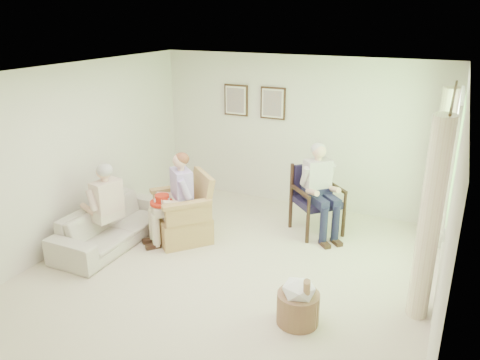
{
  "coord_description": "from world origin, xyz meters",
  "views": [
    {
      "loc": [
        2.41,
        -4.76,
        3.25
      ],
      "look_at": [
        -0.17,
        0.79,
        1.05
      ],
      "focal_mm": 35.0,
      "sensor_mm": 36.0,
      "label": 1
    }
  ],
  "objects": [
    {
      "name": "wicker_armchair",
      "position": [
        -1.08,
        0.71,
        0.32
      ],
      "size": [
        0.79,
        0.79,
        1.01
      ],
      "rotation": [
        0.0,
        0.0,
        -0.73
      ],
      "color": "tan",
      "rests_on": "ground"
    },
    {
      "name": "right_wall",
      "position": [
        2.5,
        0.0,
        1.3
      ],
      "size": [
        0.04,
        5.5,
        2.6
      ],
      "primitive_type": "cube",
      "color": "silver",
      "rests_on": "ground"
    },
    {
      "name": "hatbox",
      "position": [
        1.15,
        -0.54,
        0.27
      ],
      "size": [
        0.52,
        0.52,
        0.69
      ],
      "color": "tan",
      "rests_on": "ground"
    },
    {
      "name": "framed_print_right",
      "position": [
        -0.45,
        2.71,
        1.78
      ],
      "size": [
        0.45,
        0.05,
        0.55
      ],
      "color": "#382114",
      "rests_on": "back_wall"
    },
    {
      "name": "ceiling",
      "position": [
        0.0,
        0.0,
        2.6
      ],
      "size": [
        5.0,
        5.5,
        0.02
      ],
      "primitive_type": "cube",
      "color": "white",
      "rests_on": "back_wall"
    },
    {
      "name": "back_wall",
      "position": [
        0.0,
        2.75,
        1.3
      ],
      "size": [
        5.0,
        0.04,
        2.6
      ],
      "primitive_type": "cube",
      "color": "silver",
      "rests_on": "ground"
    },
    {
      "name": "curtain_right",
      "position": [
        2.33,
        2.18,
        1.15
      ],
      "size": [
        0.34,
        0.34,
        2.3
      ],
      "primitive_type": "cylinder",
      "color": "beige",
      "rests_on": "ground"
    },
    {
      "name": "left_wall",
      "position": [
        -2.5,
        0.0,
        1.3
      ],
      "size": [
        0.04,
        5.5,
        2.6
      ],
      "primitive_type": "cube",
      "color": "silver",
      "rests_on": "ground"
    },
    {
      "name": "curtain_left",
      "position": [
        2.33,
        0.22,
        1.15
      ],
      "size": [
        0.34,
        0.34,
        2.3
      ],
      "primitive_type": "cylinder",
      "color": "beige",
      "rests_on": "ground"
    },
    {
      "name": "front_wall",
      "position": [
        0.0,
        -2.75,
        1.3
      ],
      "size": [
        5.0,
        0.04,
        2.6
      ],
      "primitive_type": "cube",
      "color": "silver",
      "rests_on": "ground"
    },
    {
      "name": "wood_armchair",
      "position": [
        0.68,
        1.86,
        0.57
      ],
      "size": [
        0.67,
        0.63,
        1.04
      ],
      "rotation": [
        0.0,
        0.0,
        0.79
      ],
      "color": "black",
      "rests_on": "ground"
    },
    {
      "name": "person_dark",
      "position": [
        0.68,
        1.68,
        0.83
      ],
      "size": [
        0.4,
        0.62,
        1.4
      ],
      "rotation": [
        0.0,
        0.0,
        0.79
      ],
      "color": "#181A36",
      "rests_on": "ground"
    },
    {
      "name": "person_wicker",
      "position": [
        -1.08,
        0.58,
        0.78
      ],
      "size": [
        0.4,
        0.62,
        1.34
      ],
      "rotation": [
        0.0,
        0.0,
        -0.73
      ],
      "color": "beige",
      "rests_on": "ground"
    },
    {
      "name": "red_hat",
      "position": [
        -1.25,
        0.44,
        0.68
      ],
      "size": [
        0.36,
        0.36,
        0.14
      ],
      "color": "red",
      "rests_on": "person_wicker"
    },
    {
      "name": "framed_print_left",
      "position": [
        -1.15,
        2.71,
        1.78
      ],
      "size": [
        0.45,
        0.05,
        0.55
      ],
      "color": "#382114",
      "rests_on": "back_wall"
    },
    {
      "name": "floor",
      "position": [
        0.0,
        0.0,
        0.0
      ],
      "size": [
        5.5,
        5.5,
        0.0
      ],
      "primitive_type": "plane",
      "color": "beige",
      "rests_on": "ground"
    },
    {
      "name": "person_sofa",
      "position": [
        -1.95,
        -0.01,
        0.7
      ],
      "size": [
        0.42,
        0.62,
        1.24
      ],
      "rotation": [
        0.0,
        0.0,
        -1.8
      ],
      "color": "beige",
      "rests_on": "ground"
    },
    {
      "name": "sofa",
      "position": [
        -1.95,
        0.15,
        0.29
      ],
      "size": [
        1.97,
        0.77,
        0.58
      ],
      "primitive_type": "imported",
      "rotation": [
        0.0,
        0.0,
        1.57
      ],
      "color": "beige",
      "rests_on": "ground"
    },
    {
      "name": "window",
      "position": [
        2.46,
        1.2,
        1.58
      ],
      "size": [
        0.13,
        2.5,
        1.63
      ],
      "color": "#2D6B23",
      "rests_on": "right_wall"
    }
  ]
}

